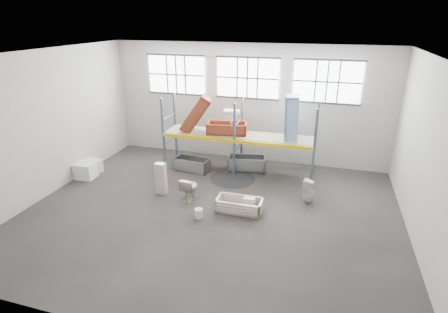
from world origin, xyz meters
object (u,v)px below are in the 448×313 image
at_px(toilet_white, 309,191).
at_px(steel_tub_right, 247,163).
at_px(rust_tub_flat, 227,128).
at_px(carton_near, 86,171).
at_px(blue_tub_upright, 291,119).
at_px(toilet_beige, 190,188).
at_px(bathtub_beige, 239,205).
at_px(steel_tub_left, 192,164).
at_px(cistern_tall, 161,178).
at_px(bucket, 199,213).

relative_size(toilet_white, steel_tub_right, 0.55).
bearing_deg(rust_tub_flat, carton_near, -155.55).
height_order(steel_tub_right, blue_tub_upright, blue_tub_upright).
xyz_separation_m(toilet_beige, carton_near, (-4.59, 0.43, -0.10)).
distance_m(bathtub_beige, blue_tub_upright, 4.01).
bearing_deg(blue_tub_upright, steel_tub_left, -173.09).
distance_m(cistern_tall, bucket, 2.27).
height_order(steel_tub_left, carton_near, carton_near).
distance_m(steel_tub_left, steel_tub_right, 2.29).
bearing_deg(toilet_white, rust_tub_flat, -105.28).
relative_size(toilet_beige, steel_tub_left, 0.57).
xyz_separation_m(bathtub_beige, steel_tub_right, (-0.54, 3.41, 0.06)).
relative_size(toilet_beige, steel_tub_right, 0.53).
bearing_deg(cistern_tall, steel_tub_left, 84.10).
height_order(toilet_beige, cistern_tall, cistern_tall).
bearing_deg(blue_tub_upright, cistern_tall, -147.17).
relative_size(bathtub_beige, bucket, 4.81).
xyz_separation_m(toilet_white, steel_tub_left, (-4.85, 1.44, -0.16)).
bearing_deg(bucket, blue_tub_upright, 59.26).
bearing_deg(cistern_tall, toilet_white, 10.50).
distance_m(blue_tub_upright, carton_near, 8.29).
bearing_deg(steel_tub_left, toilet_beige, -70.40).
height_order(bathtub_beige, steel_tub_left, steel_tub_left).
xyz_separation_m(cistern_tall, steel_tub_left, (0.30, 2.24, -0.32)).
bearing_deg(cistern_tall, rust_tub_flat, 59.54).
xyz_separation_m(bathtub_beige, carton_near, (-6.48, 0.78, 0.09)).
relative_size(bathtub_beige, steel_tub_left, 1.04).
bearing_deg(bathtub_beige, bucket, -146.58).
bearing_deg(bucket, steel_tub_right, 81.87).
height_order(steel_tub_right, carton_near, carton_near).
xyz_separation_m(bathtub_beige, rust_tub_flat, (-1.33, 3.12, 1.60)).
relative_size(steel_tub_left, carton_near, 1.99).
bearing_deg(steel_tub_left, carton_near, -153.20).
bearing_deg(bucket, bathtub_beige, 33.91).
distance_m(toilet_beige, steel_tub_right, 3.34).
xyz_separation_m(cistern_tall, rust_tub_flat, (1.68, 2.68, 1.24)).
bearing_deg(carton_near, toilet_white, 3.07).
xyz_separation_m(cistern_tall, blue_tub_upright, (4.20, 2.71, 1.81)).
distance_m(cistern_tall, carton_near, 3.49).
height_order(cistern_tall, steel_tub_left, cistern_tall).
height_order(bathtub_beige, steel_tub_right, steel_tub_right).
height_order(steel_tub_left, steel_tub_right, steel_tub_right).
height_order(bathtub_beige, cistern_tall, cistern_tall).
distance_m(bathtub_beige, toilet_beige, 1.93).
bearing_deg(steel_tub_left, cistern_tall, -97.60).
xyz_separation_m(toilet_white, rust_tub_flat, (-3.47, 1.88, 1.39)).
height_order(bathtub_beige, blue_tub_upright, blue_tub_upright).
height_order(toilet_white, steel_tub_left, toilet_white).
xyz_separation_m(steel_tub_left, rust_tub_flat, (1.38, 0.44, 1.56)).
distance_m(toilet_white, rust_tub_flat, 4.18).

